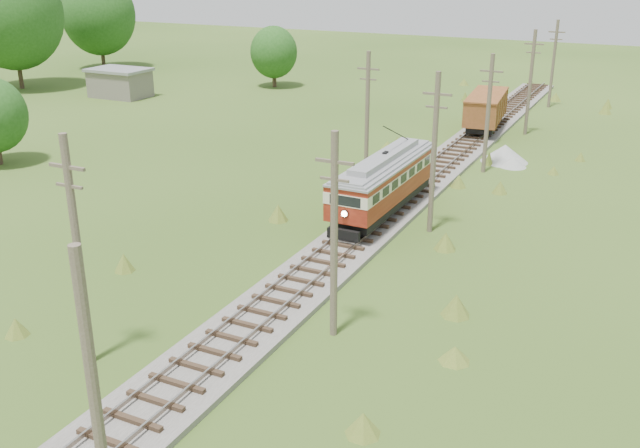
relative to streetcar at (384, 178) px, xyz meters
The scene contains 16 objects.
railbed_main 3.01m from the streetcar, 90.00° to the left, with size 3.60×96.00×0.57m.
streetcar is the anchor object (origin of this frame).
gondola 24.23m from the streetcar, 90.00° to the left, with size 3.67×8.80×2.84m.
gravel_pile 15.82m from the streetcar, 75.72° to the left, with size 3.66×3.88×1.33m.
utility_pole_r_1 27.24m from the streetcar, 83.45° to the right, with size 0.30×0.30×8.80m.
utility_pole_r_2 14.51m from the streetcar, 76.73° to the right, with size 1.60×0.30×8.60m.
utility_pole_r_3 4.00m from the streetcar, 17.15° to the right, with size 1.60×0.30×9.00m.
utility_pole_r_4 12.52m from the streetcar, 75.98° to the left, with size 1.60×0.30×8.40m.
utility_pole_r_5 25.33m from the streetcar, 82.26° to the left, with size 1.60×0.30×8.90m.
utility_pole_r_6 38.20m from the streetcar, 85.19° to the left, with size 1.60×0.30×8.70m.
utility_pole_l_a 20.54m from the streetcar, 101.87° to the right, with size 1.60×0.30×9.00m.
utility_pole_l_b 9.40m from the streetcar, 119.32° to the left, with size 1.60×0.30×8.60m.
tree_left_4 58.62m from the streetcar, 157.82° to the left, with size 11.34×11.34×14.61m.
tree_left_5 67.85m from the streetcar, 145.83° to the left, with size 9.66×9.66×12.44m.
tree_mid_a 45.64m from the streetcar, 127.87° to the left, with size 5.46×5.46×7.03m.
shed 46.16m from the streetcar, 150.09° to the left, with size 6.40×4.40×3.10m.
Camera 1 is at (14.29, -5.52, 14.75)m, focal length 40.00 mm.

